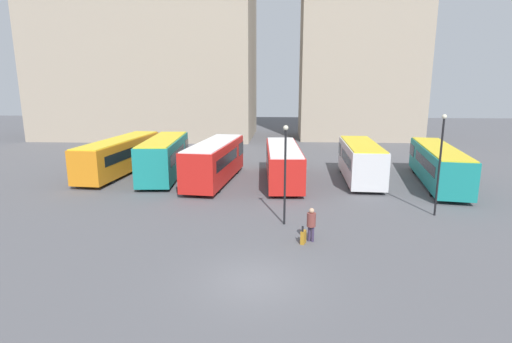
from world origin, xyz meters
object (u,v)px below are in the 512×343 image
lamp_post_0 (285,167)px  traveler (311,222)px  lamp_post_1 (440,158)px  bus_1 (164,156)px  suitcase (303,237)px  bus_0 (121,154)px  bus_4 (360,160)px  bus_2 (215,160)px  bus_3 (283,162)px  bus_5 (438,164)px

lamp_post_0 → traveler: bearing=-60.9°
lamp_post_0 → lamp_post_1: size_ratio=0.92×
traveler → lamp_post_0: (-1.33, 2.39, 2.26)m
bus_1 → suitcase: bus_1 is taller
bus_0 → lamp_post_0: (14.42, -12.34, 1.64)m
bus_4 → suitcase: 14.68m
bus_2 → lamp_post_0: 11.31m
bus_3 → suitcase: 13.09m
bus_3 → lamp_post_1: 12.39m
traveler → lamp_post_1: lamp_post_1 is taller
bus_5 → suitcase: size_ratio=12.62×
bus_3 → traveler: 12.75m
bus_1 → traveler: 17.52m
bus_0 → bus_5: bus_0 is taller
bus_1 → lamp_post_1: 21.08m
bus_2 → lamp_post_1: bearing=-111.6°
bus_2 → bus_4: bus_2 is taller
lamp_post_1 → bus_3: bearing=138.5°
traveler → suitcase: 0.87m
bus_3 → bus_4: bus_4 is taller
bus_1 → lamp_post_0: bearing=-142.5°
bus_4 → lamp_post_0: (-6.17, -10.93, 1.62)m
bus_0 → traveler: 21.57m
bus_5 → lamp_post_0: lamp_post_0 is taller
bus_2 → lamp_post_0: (5.56, -9.72, 1.55)m
bus_5 → suitcase: (-11.08, -12.87, -1.27)m
bus_1 → bus_3: (9.94, -0.63, -0.23)m
bus_4 → lamp_post_1: (2.88, -8.75, 1.86)m
traveler → suitcase: bearing=151.1°
bus_0 → bus_3: bus_0 is taller
bus_5 → bus_1: bearing=96.4°
bus_5 → bus_2: bearing=99.8°
bus_3 → suitcase: bearing=-178.6°
bus_4 → lamp_post_1: lamp_post_1 is taller
bus_5 → lamp_post_0: size_ratio=2.18×
bus_1 → lamp_post_1: size_ratio=1.66×
bus_1 → lamp_post_1: (19.11, -8.73, 1.75)m
bus_0 → traveler: (15.75, -14.72, -0.62)m
bus_4 → bus_5: 5.90m
bus_1 → bus_3: 9.97m
bus_2 → bus_1: bearing=80.9°
bus_0 → traveler: bus_0 is taller
bus_4 → lamp_post_0: bearing=152.4°
bus_1 → bus_0: bearing=66.7°
traveler → bus_5: bearing=-20.0°
suitcase → lamp_post_1: size_ratio=0.16×
lamp_post_0 → bus_0: bearing=139.5°
traveler → lamp_post_1: 9.31m
bus_2 → traveler: bearing=-144.7°
bus_2 → lamp_post_0: size_ratio=1.87×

